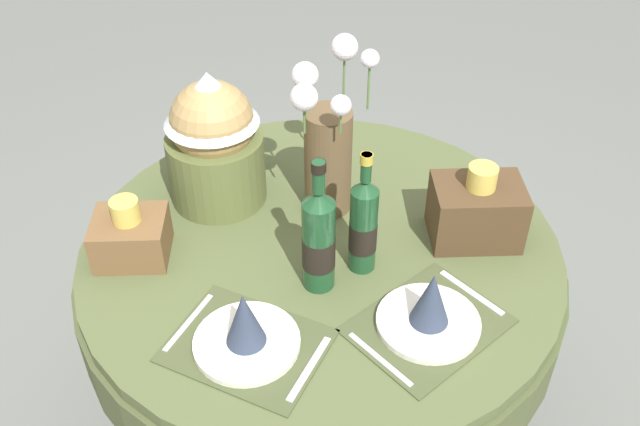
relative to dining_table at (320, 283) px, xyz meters
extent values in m
plane|color=slate|center=(0.00, 0.00, -0.62)|extent=(8.00, 8.00, 0.00)
cylinder|color=#4C5633|center=(0.00, 0.00, 0.12)|extent=(1.25, 1.25, 0.04)
cylinder|color=#464F2E|center=(0.00, 0.00, 0.02)|extent=(1.28, 1.28, 0.16)
cylinder|color=black|center=(0.00, 0.00, -0.25)|extent=(0.12, 0.12, 0.69)
cylinder|color=black|center=(0.00, 0.00, -0.61)|extent=(0.74, 0.74, 0.03)
cube|color=#41492B|center=(-0.18, -0.34, 0.14)|extent=(0.42, 0.39, 0.00)
cylinder|color=silver|center=(-0.18, -0.34, 0.15)|extent=(0.24, 0.24, 0.02)
cone|color=#2D384C|center=(-0.18, -0.34, 0.23)|extent=(0.09, 0.09, 0.14)
cube|color=silver|center=(-0.31, -0.26, 0.15)|extent=(0.10, 0.17, 0.00)
cube|color=silver|center=(-0.04, -0.41, 0.15)|extent=(0.10, 0.18, 0.00)
cube|color=#41492B|center=(0.24, -0.29, 0.14)|extent=(0.43, 0.42, 0.00)
cylinder|color=silver|center=(0.24, -0.29, 0.15)|extent=(0.24, 0.24, 0.02)
cone|color=#2D384C|center=(0.24, -0.29, 0.23)|extent=(0.09, 0.09, 0.14)
cube|color=silver|center=(0.11, -0.39, 0.15)|extent=(0.13, 0.16, 0.00)
cube|color=silver|center=(0.36, -0.20, 0.15)|extent=(0.13, 0.16, 0.00)
cylinder|color=brown|center=(0.03, 0.16, 0.29)|extent=(0.13, 0.13, 0.30)
sphere|color=silver|center=(0.13, 0.18, 0.58)|extent=(0.05, 0.05, 0.05)
cylinder|color=#4C7038|center=(0.13, 0.18, 0.50)|extent=(0.01, 0.01, 0.13)
sphere|color=silver|center=(0.07, 0.23, 0.58)|extent=(0.07, 0.07, 0.07)
cylinder|color=#4C7038|center=(0.07, 0.23, 0.50)|extent=(0.01, 0.01, 0.12)
sphere|color=silver|center=(-0.04, 0.07, 0.54)|extent=(0.07, 0.07, 0.07)
cylinder|color=#4C7038|center=(-0.04, 0.07, 0.48)|extent=(0.01, 0.01, 0.08)
sphere|color=silver|center=(0.05, 0.07, 0.52)|extent=(0.05, 0.05, 0.05)
cylinder|color=#4C7038|center=(0.05, 0.07, 0.47)|extent=(0.01, 0.01, 0.06)
sphere|color=silver|center=(-0.03, 0.15, 0.55)|extent=(0.07, 0.07, 0.07)
cylinder|color=#4C7038|center=(-0.03, 0.15, 0.48)|extent=(0.01, 0.01, 0.09)
cylinder|color=#194223|center=(0.10, -0.08, 0.26)|extent=(0.07, 0.07, 0.23)
cylinder|color=black|center=(0.10, -0.08, 0.24)|extent=(0.07, 0.07, 0.08)
cone|color=#194223|center=(0.10, -0.08, 0.39)|extent=(0.07, 0.07, 0.03)
cylinder|color=#194223|center=(0.10, -0.08, 0.44)|extent=(0.03, 0.03, 0.07)
cylinder|color=#B29933|center=(0.10, -0.08, 0.47)|extent=(0.03, 0.03, 0.02)
cylinder|color=#194223|center=(-0.01, -0.14, 0.26)|extent=(0.08, 0.08, 0.25)
cylinder|color=black|center=(-0.01, -0.14, 0.24)|extent=(0.08, 0.08, 0.08)
cone|color=#194223|center=(-0.01, -0.14, 0.40)|extent=(0.08, 0.08, 0.04)
cylinder|color=#194223|center=(-0.01, -0.14, 0.46)|extent=(0.03, 0.03, 0.08)
cylinder|color=black|center=(-0.01, -0.14, 0.49)|extent=(0.03, 0.03, 0.02)
cylinder|color=#566033|center=(-0.28, 0.22, 0.24)|extent=(0.26, 0.26, 0.20)
sphere|color=#9E7F4C|center=(-0.28, 0.22, 0.38)|extent=(0.23, 0.23, 0.23)
cone|color=silver|center=(-0.28, 0.22, 0.46)|extent=(0.25, 0.25, 0.15)
cube|color=brown|center=(-0.48, -0.02, 0.20)|extent=(0.18, 0.16, 0.11)
cylinder|color=gold|center=(-0.48, -0.02, 0.28)|extent=(0.07, 0.07, 0.06)
cube|color=#47331E|center=(0.40, 0.02, 0.22)|extent=(0.23, 0.17, 0.16)
cylinder|color=gold|center=(0.40, 0.02, 0.33)|extent=(0.07, 0.07, 0.06)
camera|label=1|loc=(-0.06, -1.40, 1.37)|focal=40.13mm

